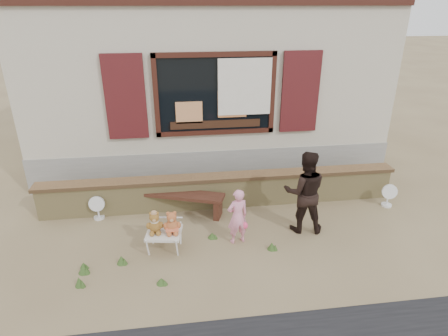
{
  "coord_description": "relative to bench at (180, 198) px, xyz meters",
  "views": [
    {
      "loc": [
        -0.83,
        -5.61,
        3.77
      ],
      "look_at": [
        0.0,
        0.6,
        1.0
      ],
      "focal_mm": 30.0,
      "sensor_mm": 36.0,
      "label": 1
    }
  ],
  "objects": [
    {
      "name": "child",
      "position": [
        0.94,
        -1.1,
        0.18
      ],
      "size": [
        0.41,
        0.32,
        1.0
      ],
      "primitive_type": "imported",
      "rotation": [
        0.0,
        0.0,
        3.38
      ],
      "color": "pink",
      "rests_on": "ground"
    },
    {
      "name": "teddy_bear_right",
      "position": [
        -0.15,
        -1.18,
        0.22
      ],
      "size": [
        0.32,
        0.29,
        0.39
      ],
      "primitive_type": null,
      "rotation": [
        0.0,
        0.0,
        -0.16
      ],
      "color": "#97502A",
      "rests_on": "folding_chair"
    },
    {
      "name": "teddy_bear_left",
      "position": [
        -0.43,
        -1.14,
        0.21
      ],
      "size": [
        0.31,
        0.28,
        0.38
      ],
      "primitive_type": null,
      "rotation": [
        0.0,
        0.0,
        -0.16
      ],
      "color": "brown",
      "rests_on": "folding_chair"
    },
    {
      "name": "bench",
      "position": [
        0.0,
        0.0,
        0.0
      ],
      "size": [
        1.74,
        0.92,
        0.44
      ],
      "rotation": [
        0.0,
        0.0,
        -0.34
      ],
      "color": "#371C13",
      "rests_on": "ground"
    },
    {
      "name": "fan_left",
      "position": [
        -1.55,
        0.0,
        -0.08
      ],
      "size": [
        0.3,
        0.2,
        0.48
      ],
      "rotation": [
        0.0,
        0.0,
        -0.06
      ],
      "color": "silver",
      "rests_on": "ground"
    },
    {
      "name": "ground",
      "position": [
        0.83,
        -0.8,
        -0.32
      ],
      "size": [
        80.0,
        80.0,
        0.0
      ],
      "primitive_type": "plane",
      "color": "brown",
      "rests_on": "ground"
    },
    {
      "name": "folding_chair",
      "position": [
        -0.29,
        -1.16,
        -0.01
      ],
      "size": [
        0.63,
        0.58,
        0.34
      ],
      "rotation": [
        0.0,
        0.0,
        -0.16
      ],
      "color": "beige",
      "rests_on": "ground"
    },
    {
      "name": "shopfront",
      "position": [
        0.83,
        3.69,
        1.68
      ],
      "size": [
        8.04,
        5.13,
        4.0
      ],
      "color": "#9E977F",
      "rests_on": "ground"
    },
    {
      "name": "fan_right",
      "position": [
        4.15,
        -0.28,
        -0.08
      ],
      "size": [
        0.31,
        0.21,
        0.49
      ],
      "rotation": [
        0.0,
        0.0,
        -0.21
      ],
      "color": "silver",
      "rests_on": "ground"
    },
    {
      "name": "brick_wall",
      "position": [
        0.83,
        0.2,
        0.02
      ],
      "size": [
        7.1,
        0.36,
        0.67
      ],
      "color": "tan",
      "rests_on": "ground"
    },
    {
      "name": "grass_tufts",
      "position": [
        -0.54,
        -1.53,
        -0.26
      ],
      "size": [
        3.15,
        1.22,
        0.16
      ],
      "color": "#345120",
      "rests_on": "ground"
    },
    {
      "name": "adult",
      "position": [
        2.16,
        -0.86,
        0.44
      ],
      "size": [
        0.83,
        0.69,
        1.51
      ],
      "primitive_type": "imported",
      "rotation": [
        0.0,
        0.0,
        2.96
      ],
      "color": "black",
      "rests_on": "ground"
    }
  ]
}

